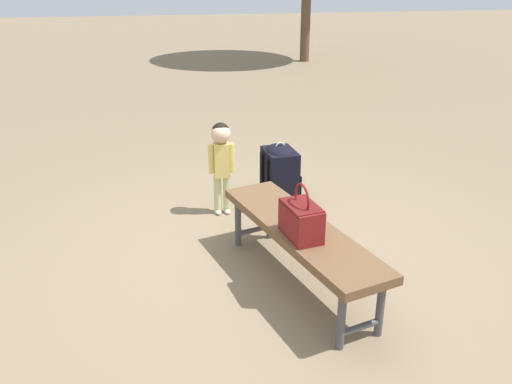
{
  "coord_description": "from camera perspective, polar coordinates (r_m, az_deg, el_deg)",
  "views": [
    {
      "loc": [
        -3.61,
        0.73,
        2.09
      ],
      "look_at": [
        0.17,
        0.08,
        0.45
      ],
      "focal_mm": 38.17,
      "sensor_mm": 36.0,
      "label": 1
    }
  ],
  "objects": [
    {
      "name": "backpack_large",
      "position": [
        4.94,
        2.52,
        1.89
      ],
      "size": [
        0.39,
        0.35,
        0.61
      ],
      "color": "black",
      "rests_on": "ground"
    },
    {
      "name": "ground_plane",
      "position": [
        4.23,
        1.53,
        -6.46
      ],
      "size": [
        40.0,
        40.0,
        0.0
      ],
      "primitive_type": "plane",
      "color": "#7F6B51",
      "rests_on": "ground"
    },
    {
      "name": "park_bench",
      "position": [
        3.68,
        4.66,
        -4.38
      ],
      "size": [
        1.65,
        0.85,
        0.45
      ],
      "color": "brown",
      "rests_on": "ground"
    },
    {
      "name": "handbag",
      "position": [
        3.47,
        4.76,
        -2.84
      ],
      "size": [
        0.35,
        0.24,
        0.37
      ],
      "color": "maroon",
      "rests_on": "park_bench"
    },
    {
      "name": "child_standing",
      "position": [
        4.69,
        -3.66,
        3.93
      ],
      "size": [
        0.17,
        0.23,
        0.83
      ],
      "color": "#CCCC8C",
      "rests_on": "ground"
    }
  ]
}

